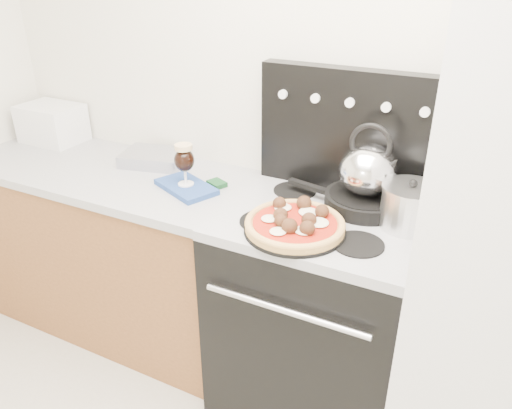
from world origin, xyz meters
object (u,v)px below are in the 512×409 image
Objects in this scene: toaster_oven at (52,123)px; beer_glass at (185,164)px; skillet at (364,201)px; base_cabinet at (117,251)px; pizza_pan at (295,230)px; stove_body at (316,315)px; tea_kettle at (368,166)px; oven_mitt at (186,187)px; stock_pot at (410,208)px; pizza at (295,222)px.

toaster_oven is 1.68× the size of beer_glass.
base_cabinet is at bearing -174.95° from skillet.
skillet is (0.17, 0.30, 0.02)m from pizza_pan.
stove_body is at bearing -1.30° from base_cabinet.
tea_kettle is (1.72, -0.06, 0.10)m from toaster_oven.
tea_kettle is at bearing 10.72° from oven_mitt.
stove_body is at bearing 72.96° from pizza_pan.
base_cabinet is 4.66× the size of skillet.
stock_pot is at bearing 1.37° from base_cabinet.
skillet is (0.12, 0.13, 0.51)m from stove_body.
skillet is at bearing 5.05° from base_cabinet.
tea_kettle is at bearing 60.24° from pizza.
stove_body is at bearing 72.96° from pizza.
beer_glass is at bearing -158.05° from tea_kettle.
pizza is 0.37m from tea_kettle.
beer_glass is (0.48, -0.03, 0.59)m from base_cabinet.
stove_body is 2.41× the size of pizza_pan.
stock_pot reaches higher than skillet.
toaster_oven reaches higher than stove_body.
beer_glass is 0.60m from pizza_pan.
pizza is (0.00, 0.00, 0.03)m from pizza_pan.
base_cabinet is 7.08× the size of stock_pot.
beer_glass is at bearing -175.93° from stock_pot.
stove_body is 2.82× the size of toaster_oven.
beer_glass reaches higher than pizza_pan.
tea_kettle is (0.17, 0.30, 0.14)m from pizza.
stock_pot is at bearing -3.37° from toaster_oven.
stove_body is (1.10, -0.02, 0.01)m from base_cabinet.
stock_pot is at bearing 32.28° from pizza_pan.
base_cabinet is 0.68m from oven_mitt.
pizza_pan is at bearing -107.04° from stove_body.
toaster_oven is at bearing 175.93° from stock_pot.
toaster_oven is (-1.61, 0.19, 0.56)m from stove_body.
beer_glass is 0.91× the size of stock_pot.
oven_mitt is 0.93m from stock_pot.
tea_kettle is (0.12, 0.13, 0.66)m from stove_body.
pizza reaches higher than oven_mitt.
skillet is at bearing 60.24° from pizza_pan.
toaster_oven is 1.60m from pizza.
tea_kettle is (0.74, 0.14, 0.08)m from beer_glass.
skillet is at bearing -1.33° from toaster_oven.
pizza is (0.57, -0.16, -0.06)m from beer_glass.
oven_mitt is at bearing -169.28° from skillet.
pizza reaches higher than pizza_pan.
pizza is (0.57, -0.16, 0.05)m from oven_mitt.
oven_mitt is (-0.62, -0.01, 0.47)m from stove_body.
base_cabinet is 1.40m from tea_kettle.
beer_glass is 0.51× the size of pizza_pan.
beer_glass is at bearing 164.68° from pizza.
oven_mitt is 0.89× the size of skillet.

